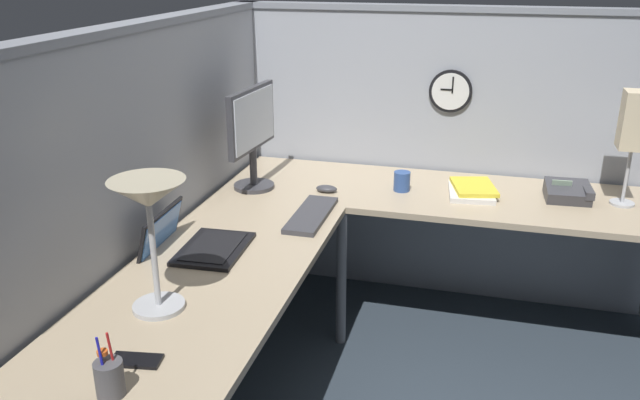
# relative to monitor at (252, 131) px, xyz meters

# --- Properties ---
(ground_plane) EXTENTS (6.80, 6.80, 0.00)m
(ground_plane) POSITION_rel_monitor_xyz_m (-0.28, -0.64, -1.02)
(ground_plane) COLOR #2D3842
(cubicle_wall_back) EXTENTS (2.57, 0.12, 1.58)m
(cubicle_wall_back) POSITION_rel_monitor_xyz_m (-0.65, 0.23, -0.23)
(cubicle_wall_back) COLOR #999EA8
(cubicle_wall_back) RESTS_ON ground
(cubicle_wall_right) EXTENTS (0.12, 2.37, 1.58)m
(cubicle_wall_right) POSITION_rel_monitor_xyz_m (0.59, -0.90, -0.23)
(cubicle_wall_right) COLOR #999EA8
(cubicle_wall_right) RESTS_ON ground
(desk) EXTENTS (2.35, 2.15, 0.73)m
(desk) POSITION_rel_monitor_xyz_m (-0.43, -0.69, -0.39)
(desk) COLOR tan
(desk) RESTS_ON ground
(monitor) EXTENTS (0.46, 0.20, 0.50)m
(monitor) POSITION_rel_monitor_xyz_m (0.00, 0.00, 0.00)
(monitor) COLOR #38383D
(monitor) RESTS_ON desk
(laptop) EXTENTS (0.36, 0.40, 0.22)m
(laptop) POSITION_rel_monitor_xyz_m (-0.73, -0.01, -0.27)
(laptop) COLOR black
(laptop) RESTS_ON desk
(keyboard) EXTENTS (0.43, 0.14, 0.02)m
(keyboard) POSITION_rel_monitor_xyz_m (-0.30, -0.38, -0.28)
(keyboard) COLOR #38383D
(keyboard) RESTS_ON desk
(computer_mouse) EXTENTS (0.06, 0.10, 0.03)m
(computer_mouse) POSITION_rel_monitor_xyz_m (0.03, -0.36, -0.28)
(computer_mouse) COLOR #38383D
(computer_mouse) RESTS_ON desk
(desk_lamp_dome) EXTENTS (0.24, 0.24, 0.44)m
(desk_lamp_dome) POSITION_rel_monitor_xyz_m (-1.19, -0.11, 0.07)
(desk_lamp_dome) COLOR #B7BABF
(desk_lamp_dome) RESTS_ON desk
(pen_cup) EXTENTS (0.08, 0.08, 0.18)m
(pen_cup) POSITION_rel_monitor_xyz_m (-1.62, -0.20, -0.24)
(pen_cup) COLOR #4C4C51
(pen_cup) RESTS_ON desk
(cell_phone) EXTENTS (0.09, 0.15, 0.01)m
(cell_phone) POSITION_rel_monitor_xyz_m (-1.47, -0.19, -0.29)
(cell_phone) COLOR black
(cell_phone) RESTS_ON desk
(office_phone) EXTENTS (0.20, 0.22, 0.11)m
(office_phone) POSITION_rel_monitor_xyz_m (0.22, -1.49, -0.26)
(office_phone) COLOR #38383D
(office_phone) RESTS_ON desk
(book_stack) EXTENTS (0.31, 0.25, 0.04)m
(book_stack) POSITION_rel_monitor_xyz_m (0.19, -1.05, -0.27)
(book_stack) COLOR silver
(book_stack) RESTS_ON desk
(desk_lamp_paper) EXTENTS (0.13, 0.13, 0.53)m
(desk_lamp_paper) POSITION_rel_monitor_xyz_m (0.23, -1.73, 0.09)
(desk_lamp_paper) COLOR #B7BABF
(desk_lamp_paper) RESTS_ON desk
(coffee_mug) EXTENTS (0.08, 0.08, 0.10)m
(coffee_mug) POSITION_rel_monitor_xyz_m (0.15, -0.71, -0.25)
(coffee_mug) COLOR #2D4C8C
(coffee_mug) RESTS_ON desk
(wall_clock) EXTENTS (0.04, 0.22, 0.22)m
(wall_clock) POSITION_rel_monitor_xyz_m (0.53, -0.89, 0.14)
(wall_clock) COLOR black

